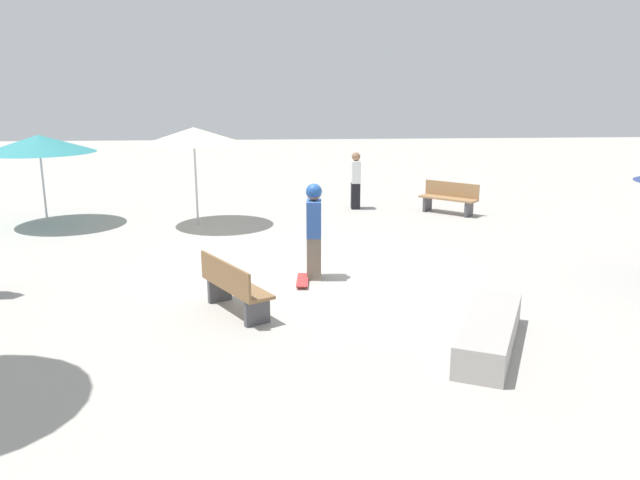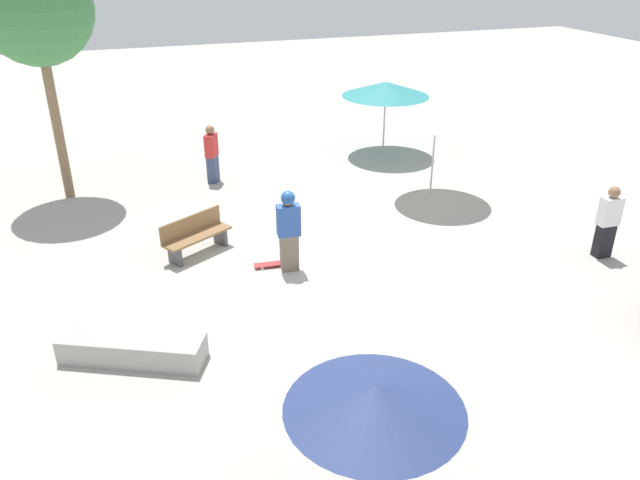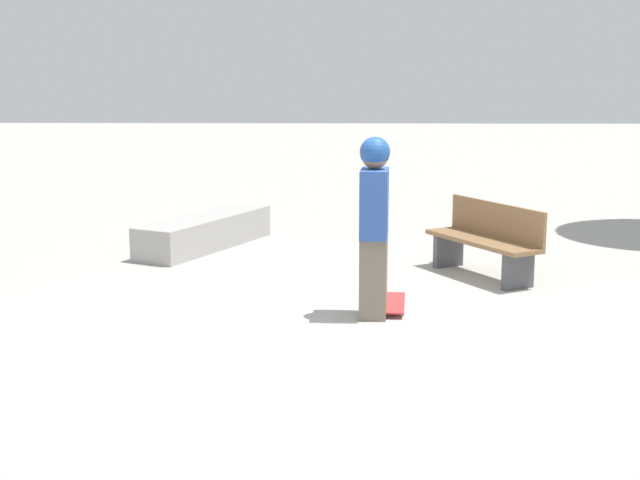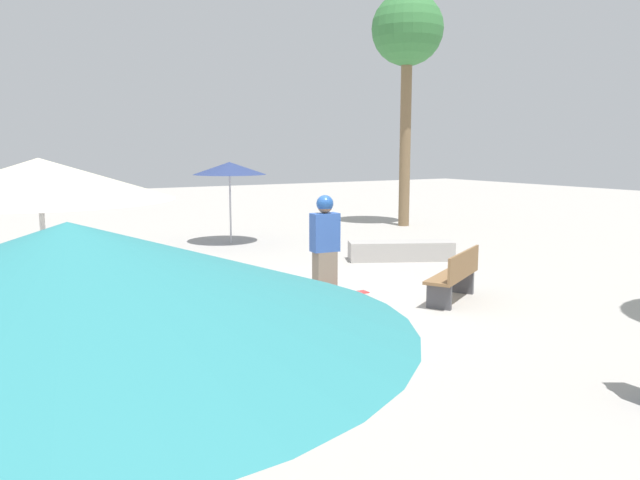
# 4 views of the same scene
# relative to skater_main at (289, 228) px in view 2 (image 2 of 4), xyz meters

# --- Properties ---
(ground_plane) EXTENTS (60.00, 60.00, 0.00)m
(ground_plane) POSITION_rel_skater_main_xyz_m (0.21, -0.48, -0.94)
(ground_plane) COLOR #ADA8A0
(skater_main) EXTENTS (0.30, 0.48, 1.74)m
(skater_main) POSITION_rel_skater_main_xyz_m (0.00, 0.00, 0.00)
(skater_main) COLOR #726656
(skater_main) RESTS_ON ground_plane
(skateboard) EXTENTS (0.27, 0.81, 0.07)m
(skateboard) POSITION_rel_skater_main_xyz_m (0.23, 0.29, -0.88)
(skateboard) COLOR red
(skateboard) RESTS_ON ground_plane
(concrete_ledge) EXTENTS (1.60, 2.39, 0.43)m
(concrete_ledge) POSITION_rel_skater_main_xyz_m (-2.12, 3.29, -0.73)
(concrete_ledge) COLOR #A8A39E
(concrete_ledge) RESTS_ON ground_plane
(bench_near) EXTENTS (1.18, 1.61, 0.85)m
(bench_near) POSITION_rel_skater_main_xyz_m (1.36, 1.70, -0.51)
(bench_near) COLOR #47474C
(bench_near) RESTS_ON ground_plane
(shade_umbrella_navy) EXTENTS (1.92, 1.92, 2.15)m
(shade_umbrella_navy) POSITION_rel_skater_main_xyz_m (-6.40, 0.95, 1.04)
(shade_umbrella_navy) COLOR #B7B7BC
(shade_umbrella_navy) RESTS_ON ground_plane
(shade_umbrella_teal) EXTENTS (2.68, 2.68, 2.26)m
(shade_umbrella_teal) POSITION_rel_skater_main_xyz_m (6.41, -5.01, 1.10)
(shade_umbrella_teal) COLOR #B7B7BC
(shade_umbrella_teal) RESTS_ON ground_plane
(shade_umbrella_cream) EXTENTS (2.46, 2.46, 2.44)m
(shade_umbrella_cream) POSITION_rel_skater_main_xyz_m (2.61, -4.66, 1.30)
(shade_umbrella_cream) COLOR #B7B7BC
(shade_umbrella_cream) RESTS_ON ground_plane
(palm_tree_far_back) EXTENTS (2.68, 2.68, 6.08)m
(palm_tree_far_back) POSITION_rel_skater_main_xyz_m (5.79, 4.38, 3.76)
(palm_tree_far_back) COLOR #896B4C
(palm_tree_far_back) RESTS_ON ground_plane
(bystander_watching) EXTENTS (0.26, 0.45, 1.61)m
(bystander_watching) POSITION_rel_skater_main_xyz_m (-1.64, -6.54, -0.14)
(bystander_watching) COLOR black
(bystander_watching) RESTS_ON ground_plane
(bystander_far) EXTENTS (0.51, 0.44, 1.62)m
(bystander_far) POSITION_rel_skater_main_xyz_m (5.61, 0.56, -0.13)
(bystander_far) COLOR #38476B
(bystander_far) RESTS_ON ground_plane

